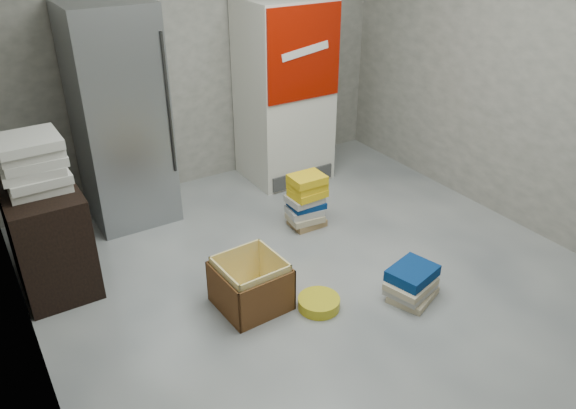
% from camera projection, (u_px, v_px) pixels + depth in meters
% --- Properties ---
extents(ground, '(5.00, 5.00, 0.00)m').
position_uv_depth(ground, '(350.00, 304.00, 4.07)').
color(ground, '#B0B0AC').
rests_on(ground, ground).
extents(room_shell, '(4.04, 5.04, 2.82)m').
position_uv_depth(room_shell, '(366.00, 55.00, 3.21)').
color(room_shell, '#A59F94').
rests_on(room_shell, ground).
extents(steel_fridge, '(0.70, 0.72, 1.90)m').
position_uv_depth(steel_fridge, '(119.00, 117.00, 4.79)').
color(steel_fridge, '#9DA0A4').
rests_on(steel_fridge, ground).
extents(coke_cooler, '(0.80, 0.73, 1.80)m').
position_uv_depth(coke_cooler, '(284.00, 92.00, 5.57)').
color(coke_cooler, silver).
rests_on(coke_cooler, ground).
extents(wood_shelf, '(0.50, 0.80, 0.80)m').
position_uv_depth(wood_shelf, '(49.00, 237.00, 4.12)').
color(wood_shelf, black).
rests_on(wood_shelf, ground).
extents(supply_box_stack, '(0.44, 0.44, 0.39)m').
position_uv_depth(supply_box_stack, '(33.00, 163.00, 3.84)').
color(supply_box_stack, white).
rests_on(supply_box_stack, wood_shelf).
extents(phonebook_stack_main, '(0.34, 0.28, 0.50)m').
position_uv_depth(phonebook_stack_main, '(306.00, 201.00, 4.93)').
color(phonebook_stack_main, '#A37F50').
rests_on(phonebook_stack_main, ground).
extents(phonebook_stack_side, '(0.44, 0.40, 0.24)m').
position_uv_depth(phonebook_stack_side, '(412.00, 283.00, 4.09)').
color(phonebook_stack_side, '#C0AF8B').
rests_on(phonebook_stack_side, ground).
extents(cardboard_box, '(0.49, 0.49, 0.37)m').
position_uv_depth(cardboard_box, '(251.00, 287.00, 4.00)').
color(cardboard_box, yellow).
rests_on(cardboard_box, ground).
extents(bucket_lid, '(0.32, 0.32, 0.08)m').
position_uv_depth(bucket_lid, '(319.00, 303.00, 4.01)').
color(bucket_lid, gold).
rests_on(bucket_lid, ground).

